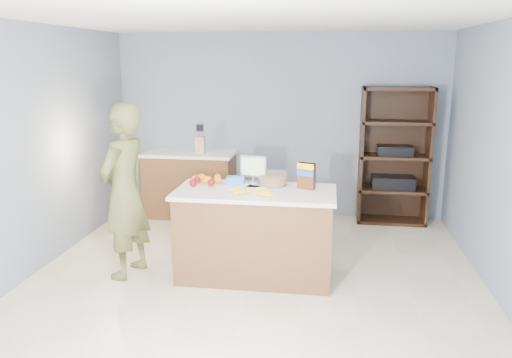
# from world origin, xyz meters

# --- Properties ---
(floor) EXTENTS (4.50, 5.00, 0.02)m
(floor) POSITION_xyz_m (0.00, 0.00, 0.00)
(floor) COLOR beige
(floor) RESTS_ON ground
(walls) EXTENTS (4.52, 5.02, 2.51)m
(walls) POSITION_xyz_m (0.00, 0.00, 1.65)
(walls) COLOR gray
(walls) RESTS_ON ground
(counter_peninsula) EXTENTS (1.56, 0.76, 0.90)m
(counter_peninsula) POSITION_xyz_m (0.00, 0.30, 0.42)
(counter_peninsula) COLOR brown
(counter_peninsula) RESTS_ON ground
(back_cabinet) EXTENTS (1.24, 0.62, 0.90)m
(back_cabinet) POSITION_xyz_m (-1.20, 2.20, 0.45)
(back_cabinet) COLOR brown
(back_cabinet) RESTS_ON ground
(shelving_unit) EXTENTS (0.90, 0.40, 1.80)m
(shelving_unit) POSITION_xyz_m (1.55, 2.35, 0.86)
(shelving_unit) COLOR black
(shelving_unit) RESTS_ON ground
(person) EXTENTS (0.54, 0.71, 1.74)m
(person) POSITION_xyz_m (-1.28, 0.16, 0.87)
(person) COLOR brown
(person) RESTS_ON ground
(knife_block) EXTENTS (0.12, 0.10, 0.31)m
(knife_block) POSITION_xyz_m (-1.03, 2.15, 1.02)
(knife_block) COLOR tan
(knife_block) RESTS_ON back_cabinet
(envelopes) EXTENTS (0.32, 0.19, 0.00)m
(envelopes) POSITION_xyz_m (-0.04, 0.43, 0.90)
(envelopes) COLOR white
(envelopes) RESTS_ON counter_peninsula
(bananas) EXTENTS (0.48, 0.24, 0.04)m
(bananas) POSITION_xyz_m (-0.01, 0.15, 0.92)
(bananas) COLOR yellow
(bananas) RESTS_ON counter_peninsula
(apples) EXTENTS (0.25, 0.20, 0.07)m
(apples) POSITION_xyz_m (-0.58, 0.41, 0.94)
(apples) COLOR maroon
(apples) RESTS_ON counter_peninsula
(oranges) EXTENTS (0.31, 0.19, 0.08)m
(oranges) POSITION_xyz_m (-0.55, 0.54, 0.94)
(oranges) COLOR orange
(oranges) RESTS_ON counter_peninsula
(blue_carton) EXTENTS (0.19, 0.13, 0.08)m
(blue_carton) POSITION_xyz_m (-0.23, 0.50, 0.94)
(blue_carton) COLOR blue
(blue_carton) RESTS_ON counter_peninsula
(salad_bowl) EXTENTS (0.30, 0.30, 0.13)m
(salad_bowl) POSITION_xyz_m (0.14, 0.52, 0.96)
(salad_bowl) COLOR #267219
(salad_bowl) RESTS_ON counter_peninsula
(tv) EXTENTS (0.28, 0.12, 0.28)m
(tv) POSITION_xyz_m (-0.07, 0.61, 1.06)
(tv) COLOR silver
(tv) RESTS_ON counter_peninsula
(cereal_box) EXTENTS (0.19, 0.12, 0.26)m
(cereal_box) POSITION_xyz_m (0.49, 0.42, 1.05)
(cereal_box) COLOR #592B14
(cereal_box) RESTS_ON counter_peninsula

